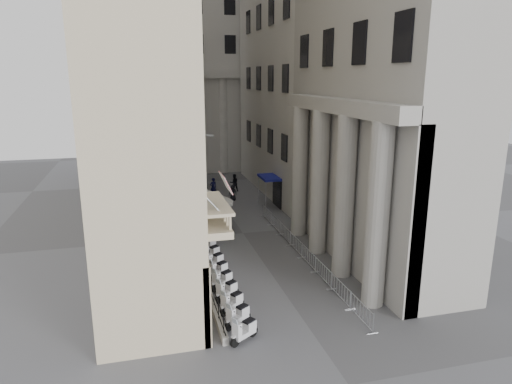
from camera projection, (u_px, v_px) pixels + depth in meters
left_building at (132, 8)px, 33.10m from camera, size 5.00×36.00×34.00m
far_building at (193, 55)px, 59.82m from camera, size 22.00×10.00×30.00m
iron_fence at (191, 243)px, 34.29m from camera, size 0.30×28.00×1.40m
blue_awning at (269, 207)px, 43.86m from camera, size 1.60×3.00×3.00m
flag at (228, 334)px, 22.17m from camera, size 1.00×1.40×8.20m
scooter_0 at (245, 341)px, 21.53m from camera, size 1.48×1.23×1.50m
scooter_1 at (238, 326)px, 22.87m from camera, size 1.48×1.23×1.50m
scooter_2 at (232, 312)px, 24.21m from camera, size 1.48×1.23×1.50m
scooter_3 at (227, 300)px, 25.55m from camera, size 1.48×1.23×1.50m
scooter_4 at (223, 289)px, 26.89m from camera, size 1.48×1.23×1.50m
scooter_5 at (218, 279)px, 28.23m from camera, size 1.48×1.23×1.50m
scooter_6 at (215, 269)px, 29.57m from camera, size 1.48×1.23×1.50m
scooter_7 at (211, 261)px, 30.91m from camera, size 1.48×1.23×1.50m
scooter_8 at (208, 253)px, 32.25m from camera, size 1.48×1.23×1.50m
scooter_9 at (205, 246)px, 33.60m from camera, size 1.48×1.23×1.50m
scooter_10 at (202, 240)px, 34.94m from camera, size 1.48×1.23×1.50m
scooter_11 at (200, 234)px, 36.28m from camera, size 1.48×1.23×1.50m
scooter_12 at (197, 228)px, 37.62m from camera, size 1.48×1.23×1.50m
scooter_13 at (195, 223)px, 38.96m from camera, size 1.48×1.23×1.50m
scooter_14 at (193, 218)px, 40.30m from camera, size 1.48×1.23×1.50m
scooter_15 at (191, 214)px, 41.64m from camera, size 1.48×1.23×1.50m
barrier_0 at (361, 322)px, 23.26m from camera, size 0.60×2.40×1.10m
barrier_1 at (340, 299)px, 25.61m from camera, size 0.60×2.40×1.10m
barrier_2 at (323, 281)px, 27.95m from camera, size 0.60×2.40×1.10m
barrier_3 at (308, 265)px, 30.30m from camera, size 0.60×2.40×1.10m
barrier_4 at (296, 251)px, 32.65m from camera, size 0.60×2.40×1.10m
barrier_5 at (285, 240)px, 34.99m from camera, size 0.60×2.40×1.10m
barrier_6 at (275, 229)px, 37.34m from camera, size 0.60×2.40×1.10m
barrier_7 at (267, 220)px, 39.68m from camera, size 0.60×2.40×1.10m
security_tent at (210, 196)px, 35.88m from camera, size 4.42×4.42×3.59m
street_lamp at (188, 173)px, 36.96m from camera, size 2.50×0.57×7.69m
info_kiosk at (189, 225)px, 35.58m from camera, size 0.35×0.84×1.73m
pedestrian_a at (213, 187)px, 47.27m from camera, size 0.82×0.62×2.02m
pedestrian_b at (234, 183)px, 49.56m from camera, size 0.98×0.78×1.94m
pedestrian_c at (233, 193)px, 45.93m from camera, size 0.81×0.55×1.62m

